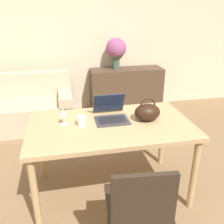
% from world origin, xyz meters
% --- Properties ---
extents(wall_back, '(10.00, 0.06, 2.70)m').
position_xyz_m(wall_back, '(0.00, 3.08, 1.35)').
color(wall_back, beige).
rests_on(wall_back, ground_plane).
extents(dining_table, '(1.52, 0.87, 0.78)m').
position_xyz_m(dining_table, '(0.01, 0.68, 0.69)').
color(dining_table, tan).
rests_on(dining_table, ground_plane).
extents(chair, '(0.48, 0.48, 0.87)m').
position_xyz_m(chair, '(0.06, -0.09, 0.50)').
color(chair, '#2D2319').
rests_on(chair, ground_plane).
extents(couch, '(1.98, 0.79, 0.82)m').
position_xyz_m(couch, '(-1.26, 2.47, 0.29)').
color(couch, '#C1B293').
rests_on(couch, ground_plane).
extents(sideboard, '(1.29, 0.40, 0.78)m').
position_xyz_m(sideboard, '(0.73, 2.81, 0.39)').
color(sideboard, '#4C3828').
rests_on(sideboard, ground_plane).
extents(laptop, '(0.31, 0.34, 0.23)m').
position_xyz_m(laptop, '(0.04, 0.82, 0.84)').
color(laptop, '#38383D').
rests_on(laptop, dining_table).
extents(drinking_glass, '(0.08, 0.08, 0.09)m').
position_xyz_m(drinking_glass, '(-0.25, 0.71, 0.82)').
color(drinking_glass, silver).
rests_on(drinking_glass, dining_table).
extents(wine_glass, '(0.07, 0.07, 0.16)m').
position_xyz_m(wine_glass, '(-0.41, 0.76, 0.89)').
color(wine_glass, silver).
rests_on(wine_glass, dining_table).
extents(handbag, '(0.25, 0.19, 0.23)m').
position_xyz_m(handbag, '(0.37, 0.70, 0.86)').
color(handbag, black).
rests_on(handbag, dining_table).
extents(flower_vase, '(0.34, 0.34, 0.52)m').
position_xyz_m(flower_vase, '(0.55, 2.86, 1.10)').
color(flower_vase, '#47564C').
rests_on(flower_vase, sideboard).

